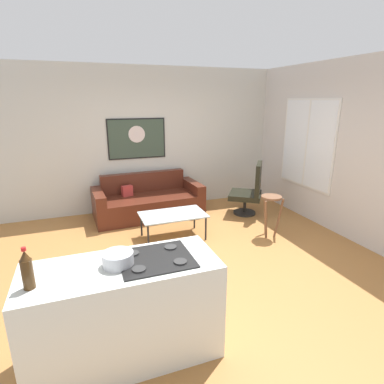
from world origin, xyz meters
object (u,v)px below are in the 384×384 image
(coffee_table, at_px, (173,216))
(bar_stool, at_px, (271,205))
(armchair, at_px, (250,191))
(soda_bottle, at_px, (27,270))
(wall_painting, at_px, (137,139))
(mixing_bowl, at_px, (118,259))
(couch, at_px, (148,202))

(coffee_table, distance_m, bar_stool, 1.59)
(armchair, xyz_separation_m, soda_bottle, (-3.48, -2.84, 0.55))
(coffee_table, relative_size, wall_painting, 0.92)
(mixing_bowl, bearing_deg, bar_stool, 33.08)
(bar_stool, xyz_separation_m, mixing_bowl, (-2.62, -1.71, 0.41))
(bar_stool, distance_m, soda_bottle, 3.76)
(armchair, distance_m, bar_stool, 1.05)
(couch, bearing_deg, armchair, -18.60)
(armchair, bearing_deg, soda_bottle, -140.80)
(bar_stool, xyz_separation_m, wall_painting, (-1.73, 2.11, 0.90))
(coffee_table, relative_size, armchair, 1.01)
(mixing_bowl, bearing_deg, soda_bottle, -170.51)
(soda_bottle, bearing_deg, armchair, 39.20)
(armchair, distance_m, soda_bottle, 4.52)
(armchair, relative_size, soda_bottle, 3.24)
(bar_stool, distance_m, wall_painting, 2.88)
(couch, bearing_deg, mixing_bowl, -106.06)
(couch, height_order, armchair, armchair)
(coffee_table, distance_m, mixing_bowl, 2.53)
(couch, height_order, wall_painting, wall_painting)
(bar_stool, bearing_deg, armchair, 77.72)
(soda_bottle, distance_m, mixing_bowl, 0.65)
(couch, bearing_deg, soda_bottle, -114.77)
(armchair, bearing_deg, mixing_bowl, -136.18)
(armchair, bearing_deg, couch, 161.40)
(couch, bearing_deg, wall_painting, 98.85)
(bar_stool, distance_m, mixing_bowl, 3.16)
(couch, distance_m, mixing_bowl, 3.56)
(couch, height_order, bar_stool, couch)
(coffee_table, height_order, mixing_bowl, mixing_bowl)
(couch, relative_size, armchair, 2.01)
(couch, height_order, coffee_table, couch)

